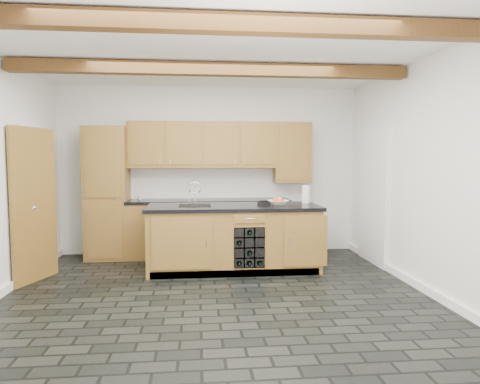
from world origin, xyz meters
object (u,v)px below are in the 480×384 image
object	(u,v)px
kitchen_scale	(264,202)
fruit_bowl	(278,203)
paper_towel	(306,194)
island	(234,237)

from	to	relation	value
kitchen_scale	fruit_bowl	bearing A→B (deg)	-16.87
fruit_bowl	paper_towel	world-z (taller)	paper_towel
kitchen_scale	fruit_bowl	size ratio (longest dim) A/B	0.73
kitchen_scale	fruit_bowl	world-z (taller)	fruit_bowl
fruit_bowl	kitchen_scale	bearing A→B (deg)	151.21
kitchen_scale	paper_towel	size ratio (longest dim) A/B	0.79
kitchen_scale	paper_towel	xyz separation A→B (m)	(0.66, 0.14, 0.10)
kitchen_scale	paper_towel	bearing A→B (deg)	24.25
paper_towel	kitchen_scale	bearing A→B (deg)	-167.67
island	fruit_bowl	xyz separation A→B (m)	(0.64, -0.01, 0.50)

